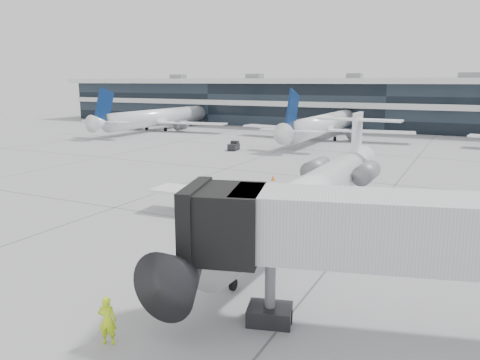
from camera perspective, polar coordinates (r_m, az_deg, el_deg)
The scene contains 9 objects.
ground at distance 35.55m, azimuth -2.87°, elevation -5.30°, with size 220.00×220.00×0.00m, color gray.
terminal at distance 112.91m, azimuth 18.26°, elevation 8.55°, with size 170.00×22.00×10.00m, color black.
bg_jet_left at distance 105.22m, azimuth -9.54°, elevation 6.05°, with size 32.00×40.00×9.60m, color white, non-canonical shape.
bg_jet_center at distance 88.70m, azimuth 10.25°, elevation 4.94°, with size 32.00×40.00×9.60m, color white, non-canonical shape.
regional_jet at distance 33.80m, azimuth 8.42°, elevation -1.72°, with size 26.63×33.13×7.66m.
jet_bridge at distance 20.48m, azimuth 23.91°, elevation -6.07°, with size 19.23×8.51×6.25m.
ramp_worker at distance 20.52m, azimuth -15.87°, elevation -16.13°, with size 0.75×0.49×2.06m, color #D1FF1A.
traffic_cone at distance 50.69m, azimuth 4.06°, elevation 0.28°, with size 0.52×0.52×0.64m.
far_tug at distance 72.89m, azimuth -0.75°, elevation 4.15°, with size 1.57×2.36×1.41m.
Camera 1 is at (16.79, -29.52, 10.54)m, focal length 35.00 mm.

